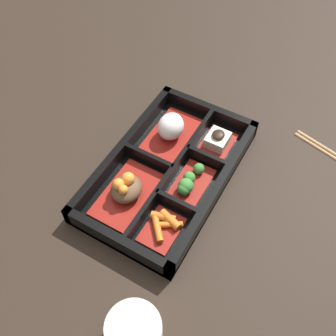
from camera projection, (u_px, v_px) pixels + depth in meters
name	position (u px, v px, depth m)	size (l,w,h in m)	color
ground_plane	(168.00, 176.00, 0.72)	(3.00, 3.00, 0.00)	black
bento_base	(168.00, 174.00, 0.71)	(0.34, 0.20, 0.01)	black
bento_rim	(169.00, 170.00, 0.70)	(0.34, 0.20, 0.04)	black
bowl_stew	(126.00, 190.00, 0.67)	(0.13, 0.08, 0.05)	maroon
bowl_rice	(171.00, 129.00, 0.74)	(0.13, 0.08, 0.06)	maroon
bowl_carrots	(164.00, 226.00, 0.64)	(0.07, 0.06, 0.02)	maroon
bowl_greens	(189.00, 183.00, 0.68)	(0.09, 0.06, 0.03)	maroon
bowl_tofu	(217.00, 141.00, 0.74)	(0.08, 0.06, 0.03)	maroon
tea_cup	(134.00, 332.00, 0.53)	(0.08, 0.08, 0.06)	beige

